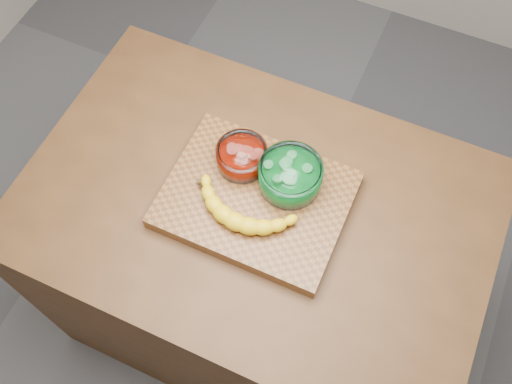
% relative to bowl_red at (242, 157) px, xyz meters
% --- Properties ---
extents(ground, '(3.50, 3.50, 0.00)m').
position_rel_bowl_red_xyz_m(ground, '(0.07, -0.07, -0.97)').
color(ground, '#535357').
rests_on(ground, ground).
extents(counter, '(1.20, 0.80, 0.90)m').
position_rel_bowl_red_xyz_m(counter, '(0.07, -0.07, -0.52)').
color(counter, '#4C2E17').
rests_on(counter, ground).
extents(cutting_board, '(0.45, 0.35, 0.04)m').
position_rel_bowl_red_xyz_m(cutting_board, '(0.07, -0.07, -0.05)').
color(cutting_board, brown).
rests_on(cutting_board, counter).
extents(bowl_red, '(0.13, 0.13, 0.06)m').
position_rel_bowl_red_xyz_m(bowl_red, '(0.00, 0.00, 0.00)').
color(bowl_red, white).
rests_on(bowl_red, cutting_board).
extents(bowl_green, '(0.16, 0.16, 0.07)m').
position_rel_bowl_red_xyz_m(bowl_green, '(0.13, -0.00, 0.01)').
color(bowl_green, white).
rests_on(bowl_green, cutting_board).
extents(banana, '(0.30, 0.14, 0.04)m').
position_rel_bowl_red_xyz_m(banana, '(0.06, -0.13, -0.01)').
color(banana, yellow).
rests_on(banana, cutting_board).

